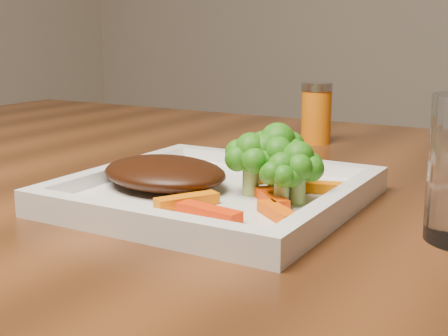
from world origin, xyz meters
The scene contains 13 objects.
plate centered at (-0.10, -0.02, 0.76)m, with size 0.27×0.27×0.01m, color white.
steak centered at (-0.15, -0.03, 0.78)m, with size 0.14×0.11×0.03m, color #321407.
broccoli_0 centered at (-0.05, 0.01, 0.80)m, with size 0.07×0.07×0.07m, color #1A6811, non-canonical shape.
broccoli_1 centered at (-0.01, -0.02, 0.79)m, with size 0.06×0.06×0.06m, color #136410, non-canonical shape.
broccoli_2 centered at (-0.02, -0.04, 0.79)m, with size 0.05×0.05×0.06m, color #106113, non-canonical shape.
broccoli_3 centered at (-0.06, -0.02, 0.79)m, with size 0.06×0.06×0.06m, color #1B5F0F, non-canonical shape.
carrot_0 centered at (-0.06, -0.10, 0.77)m, with size 0.06×0.02×0.01m, color red.
carrot_1 centered at (-0.01, -0.07, 0.77)m, with size 0.05×0.01×0.01m, color #E15103.
carrot_2 centered at (-0.09, -0.08, 0.77)m, with size 0.06×0.02×0.01m, color #DC6503.
carrot_3 centered at (0.00, 0.03, 0.77)m, with size 0.06×0.02×0.01m, color #DB6803.
carrot_4 centered at (-0.07, 0.05, 0.77)m, with size 0.05×0.01×0.01m, color #DE5C03.
carrot_5 centered at (-0.03, -0.03, 0.77)m, with size 0.06×0.02×0.01m, color #DB3903.
spice_shaker centered at (-0.14, 0.34, 0.80)m, with size 0.04×0.04×0.09m, color #D1660B.
Camera 1 is at (0.21, -0.54, 0.92)m, focal length 50.00 mm.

